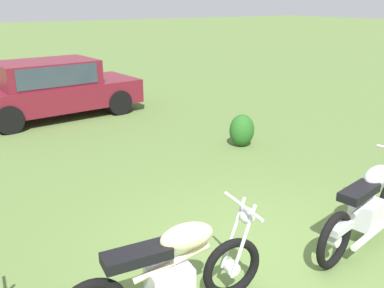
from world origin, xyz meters
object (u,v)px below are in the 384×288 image
Objects in this scene: car_burgundy at (52,86)px; shrub_low at (242,130)px; motorcycle_cream at (170,273)px; motorcycle_silver at (368,206)px.

shrub_low is at bearing -64.32° from car_burgundy.
motorcycle_cream is at bearing -103.00° from car_burgundy.
motorcycle_cream is at bearing 165.94° from motorcycle_silver.
motorcycle_silver is at bearing -105.27° from shrub_low.
motorcycle_silver is at bearing 2.90° from motorcycle_cream.
motorcycle_cream is 2.68m from motorcycle_silver.
car_burgundy is (1.07, 7.90, 0.32)m from motorcycle_cream.
car_burgundy reaches higher than motorcycle_silver.
motorcycle_silver is (2.68, -0.12, 0.00)m from motorcycle_cream.
car_burgundy is 5.10m from shrub_low.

